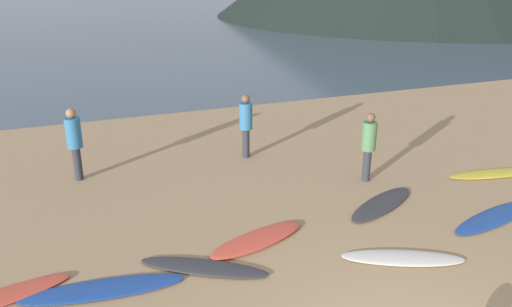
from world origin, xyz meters
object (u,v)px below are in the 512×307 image
(surfboard_2, at_px, (103,289))
(person_2, at_px, (369,141))
(surfboard_6, at_px, (382,204))
(person_1, at_px, (74,138))
(surfboard_4, at_px, (257,239))
(surfboard_3, at_px, (204,267))
(surfboard_5, at_px, (402,258))
(surfboard_7, at_px, (495,217))
(person_0, at_px, (246,121))
(surfboard_8, at_px, (493,174))

(surfboard_2, distance_m, person_2, 6.52)
(surfboard_6, bearing_deg, person_1, 120.96)
(surfboard_4, bearing_deg, surfboard_3, -174.49)
(surfboard_3, height_order, surfboard_6, surfboard_6)
(surfboard_3, bearing_deg, person_1, 142.78)
(surfboard_3, distance_m, surfboard_5, 3.35)
(surfboard_5, bearing_deg, surfboard_6, 89.67)
(surfboard_4, xyz_separation_m, surfboard_6, (2.94, 0.43, -0.01))
(surfboard_3, xyz_separation_m, surfboard_5, (3.22, -0.94, -0.00))
(surfboard_4, distance_m, person_2, 3.85)
(surfboard_5, xyz_separation_m, surfboard_7, (2.60, 0.58, -0.00))
(person_0, bearing_deg, person_2, 73.19)
(person_0, bearing_deg, surfboard_3, 5.05)
(person_1, bearing_deg, surfboard_3, -8.85)
(surfboard_7, bearing_deg, surfboard_3, 163.21)
(surfboard_4, relative_size, surfboard_7, 0.83)
(surfboard_2, relative_size, surfboard_5, 1.19)
(surfboard_5, height_order, person_0, person_0)
(surfboard_5, distance_m, surfboard_7, 2.67)
(person_2, bearing_deg, surfboard_2, 44.01)
(surfboard_8, relative_size, person_1, 1.34)
(surfboard_3, xyz_separation_m, person_0, (2.42, 4.59, 0.95))
(surfboard_3, bearing_deg, surfboard_8, 42.75)
(person_0, xyz_separation_m, person_1, (-4.13, 0.03, 0.03))
(person_0, height_order, person_2, person_0)
(surfboard_7, bearing_deg, surfboard_5, 179.32)
(surfboard_2, relative_size, surfboard_7, 1.02)
(surfboard_6, xyz_separation_m, person_0, (-1.66, 3.67, 0.94))
(surfboard_2, height_order, person_2, person_2)
(surfboard_6, distance_m, surfboard_7, 2.17)
(surfboard_5, distance_m, person_1, 7.49)
(surfboard_6, bearing_deg, surfboard_2, 162.87)
(surfboard_6, bearing_deg, surfboard_3, 166.28)
(surfboard_5, distance_m, surfboard_6, 2.06)
(surfboard_2, bearing_deg, surfboard_7, 3.88)
(surfboard_2, relative_size, surfboard_8, 1.08)
(surfboard_6, bearing_deg, surfboard_4, 161.91)
(surfboard_4, relative_size, surfboard_6, 0.95)
(surfboard_3, bearing_deg, surfboard_2, -147.12)
(surfboard_4, xyz_separation_m, surfboard_5, (2.08, -1.43, -0.02))
(surfboard_2, relative_size, surfboard_6, 1.16)
(person_1, bearing_deg, person_2, 39.20)
(surfboard_4, distance_m, surfboard_8, 6.41)
(surfboard_3, relative_size, surfboard_7, 0.90)
(surfboard_7, bearing_deg, surfboard_8, 32.62)
(person_2, bearing_deg, surfboard_4, 50.89)
(surfboard_4, distance_m, surfboard_5, 2.52)
(surfboard_4, xyz_separation_m, person_1, (-2.84, 4.13, 0.96))
(surfboard_2, distance_m, surfboard_6, 5.75)
(surfboard_2, relative_size, person_1, 1.45)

